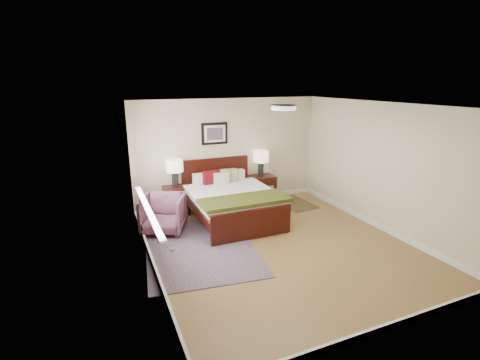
{
  "coord_description": "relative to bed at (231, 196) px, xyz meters",
  "views": [
    {
      "loc": [
        -2.89,
        -5.02,
        2.88
      ],
      "look_at": [
        -0.4,
        0.86,
        1.05
      ],
      "focal_mm": 26.0,
      "sensor_mm": 36.0,
      "label": 1
    }
  ],
  "objects": [
    {
      "name": "ceiling",
      "position": [
        0.35,
        -1.46,
        1.98
      ],
      "size": [
        4.5,
        5.0,
        0.02
      ],
      "primitive_type": "cube",
      "color": "white",
      "rests_on": "back_wall"
    },
    {
      "name": "nightstand_right",
      "position": [
        1.09,
        0.79,
        -0.13
      ],
      "size": [
        0.66,
        0.49,
        0.65
      ],
      "color": "#360E08",
      "rests_on": "ground"
    },
    {
      "name": "back_wall",
      "position": [
        0.35,
        1.04,
        0.73
      ],
      "size": [
        4.5,
        0.04,
        2.5
      ],
      "primitive_type": "cube",
      "color": "beige",
      "rests_on": "ground"
    },
    {
      "name": "right_wall",
      "position": [
        2.6,
        -1.46,
        0.73
      ],
      "size": [
        0.04,
        5.0,
        2.5
      ],
      "primitive_type": "cube",
      "color": "beige",
      "rests_on": "ground"
    },
    {
      "name": "rug_persian",
      "position": [
        -1.0,
        -0.98,
        -0.52
      ],
      "size": [
        2.18,
        2.85,
        0.01
      ],
      "primitive_type": "cube",
      "rotation": [
        0.0,
        0.0,
        -0.12
      ],
      "color": "#0C173F",
      "rests_on": "ground"
    },
    {
      "name": "left_wall",
      "position": [
        -1.9,
        -1.46,
        0.73
      ],
      "size": [
        0.04,
        5.0,
        2.5
      ],
      "primitive_type": "cube",
      "color": "beige",
      "rests_on": "ground"
    },
    {
      "name": "lamp_right",
      "position": [
        1.09,
        0.81,
        0.57
      ],
      "size": [
        0.37,
        0.37,
        0.61
      ],
      "color": "black",
      "rests_on": "nightstand_right"
    },
    {
      "name": "window",
      "position": [
        -1.85,
        -0.76,
        0.85
      ],
      "size": [
        0.11,
        2.72,
        1.32
      ],
      "color": "silver",
      "rests_on": "left_wall"
    },
    {
      "name": "door",
      "position": [
        -1.88,
        -3.21,
        0.55
      ],
      "size": [
        0.06,
        1.0,
        2.18
      ],
      "color": "silver",
      "rests_on": "ground"
    },
    {
      "name": "nightstand_left",
      "position": [
        -1.0,
        0.79,
        -0.02
      ],
      "size": [
        0.53,
        0.47,
        0.63
      ],
      "color": "#360E08",
      "rests_on": "ground"
    },
    {
      "name": "wall_art",
      "position": [
        0.0,
        1.01,
        1.2
      ],
      "size": [
        0.62,
        0.05,
        0.5
      ],
      "color": "black",
      "rests_on": "back_wall"
    },
    {
      "name": "lamp_left",
      "position": [
        -1.0,
        0.81,
        0.54
      ],
      "size": [
        0.37,
        0.37,
        0.61
      ],
      "color": "black",
      "rests_on": "nightstand_left"
    },
    {
      "name": "floor",
      "position": [
        0.35,
        -1.46,
        -0.52
      ],
      "size": [
        5.0,
        5.0,
        0.0
      ],
      "primitive_type": "plane",
      "color": "olive",
      "rests_on": "ground"
    },
    {
      "name": "bed",
      "position": [
        0.0,
        0.0,
        0.0
      ],
      "size": [
        1.74,
        2.11,
        1.14
      ],
      "color": "#360E08",
      "rests_on": "ground"
    },
    {
      "name": "rug_navy",
      "position": [
        1.79,
        0.34,
        -0.52
      ],
      "size": [
        0.79,
        1.12,
        0.01
      ],
      "primitive_type": "cube",
      "rotation": [
        0.0,
        0.0,
        0.07
      ],
      "color": "black",
      "rests_on": "ground"
    },
    {
      "name": "armchair",
      "position": [
        -1.45,
        -0.04,
        -0.15
      ],
      "size": [
        1.06,
        1.07,
        0.74
      ],
      "primitive_type": "imported",
      "rotation": [
        0.0,
        0.0,
        -0.43
      ],
      "color": "brown",
      "rests_on": "ground"
    },
    {
      "name": "ceil_fixture",
      "position": [
        0.35,
        -1.46,
        1.94
      ],
      "size": [
        0.44,
        0.44,
        0.08
      ],
      "color": "white",
      "rests_on": "ceiling"
    },
    {
      "name": "front_wall",
      "position": [
        0.35,
        -3.96,
        0.73
      ],
      "size": [
        4.5,
        0.04,
        2.5
      ],
      "primitive_type": "cube",
      "color": "beige",
      "rests_on": "ground"
    }
  ]
}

